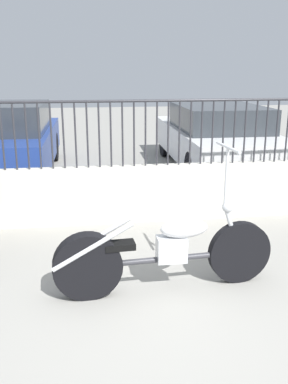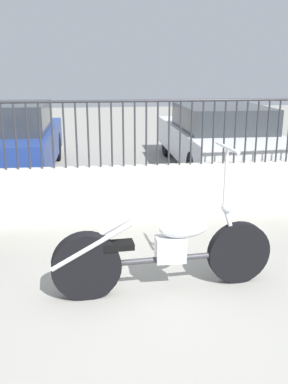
% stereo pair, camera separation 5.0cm
% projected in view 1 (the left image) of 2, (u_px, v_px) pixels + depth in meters
% --- Properties ---
extents(ground_plane, '(40.00, 40.00, 0.00)m').
position_uv_depth(ground_plane, '(160.00, 317.00, 3.68)').
color(ground_plane, gray).
extents(low_wall, '(9.82, 0.18, 0.78)m').
position_uv_depth(low_wall, '(129.00, 194.00, 5.87)').
color(low_wall, beige).
rests_on(low_wall, ground_plane).
extents(fence_railing, '(9.82, 0.04, 0.88)m').
position_uv_depth(fence_railing, '(128.00, 125.00, 5.60)').
color(fence_railing, '#2D2D33').
rests_on(fence_railing, low_wall).
extents(motorcycle_dark_grey, '(2.13, 0.52, 1.39)m').
position_uv_depth(motorcycle_dark_grey, '(155.00, 254.00, 4.02)').
color(motorcycle_dark_grey, black).
rests_on(motorcycle_dark_grey, ground_plane).
extents(car_blue, '(1.85, 4.03, 1.42)m').
position_uv_depth(car_blue, '(5.00, 140.00, 8.31)').
color(car_blue, black).
rests_on(car_blue, ground_plane).
extents(car_white, '(1.85, 4.54, 1.33)m').
position_uv_depth(car_white, '(216.00, 137.00, 8.86)').
color(car_white, black).
rests_on(car_white, ground_plane).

